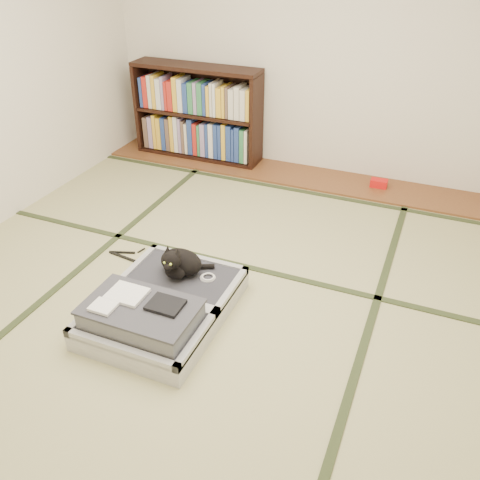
% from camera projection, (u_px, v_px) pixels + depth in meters
% --- Properties ---
extents(floor, '(4.50, 4.50, 0.00)m').
position_uv_depth(floor, '(212.00, 297.00, 3.31)').
color(floor, tan).
rests_on(floor, ground).
extents(wood_strip, '(4.00, 0.50, 0.02)m').
position_uv_depth(wood_strip, '(301.00, 176.00, 4.87)').
color(wood_strip, brown).
rests_on(wood_strip, ground).
extents(red_item, '(0.15, 0.09, 0.07)m').
position_uv_depth(red_item, '(379.00, 183.00, 4.63)').
color(red_item, red).
rests_on(red_item, wood_strip).
extents(room_shell, '(4.50, 4.50, 4.50)m').
position_uv_depth(room_shell, '(204.00, 67.00, 2.54)').
color(room_shell, white).
rests_on(room_shell, ground).
extents(tatami_borders, '(4.00, 4.50, 0.01)m').
position_uv_depth(tatami_borders, '(241.00, 258.00, 3.70)').
color(tatami_borders, '#2D381E').
rests_on(tatami_borders, ground).
extents(bookcase, '(1.30, 0.30, 0.92)m').
position_uv_depth(bookcase, '(197.00, 114.00, 5.06)').
color(bookcase, black).
rests_on(bookcase, wood_strip).
extents(suitcase, '(0.73, 0.97, 0.29)m').
position_uv_depth(suitcase, '(160.00, 307.00, 3.07)').
color(suitcase, silver).
rests_on(suitcase, floor).
extents(cat, '(0.32, 0.33, 0.26)m').
position_uv_depth(cat, '(179.00, 263.00, 3.23)').
color(cat, black).
rests_on(cat, suitcase).
extents(cable_coil, '(0.10, 0.10, 0.02)m').
position_uv_depth(cable_coil, '(208.00, 277.00, 3.24)').
color(cable_coil, white).
rests_on(cable_coil, suitcase).
extents(hanger, '(0.40, 0.21, 0.01)m').
position_uv_depth(hanger, '(134.00, 258.00, 3.69)').
color(hanger, black).
rests_on(hanger, floor).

